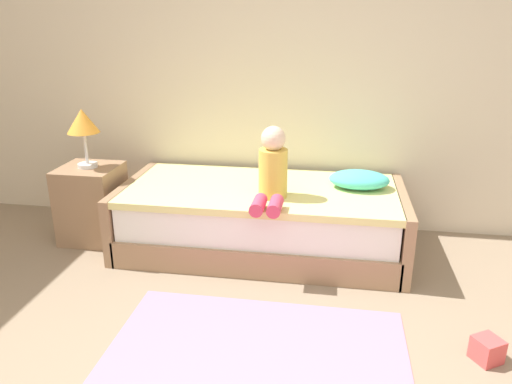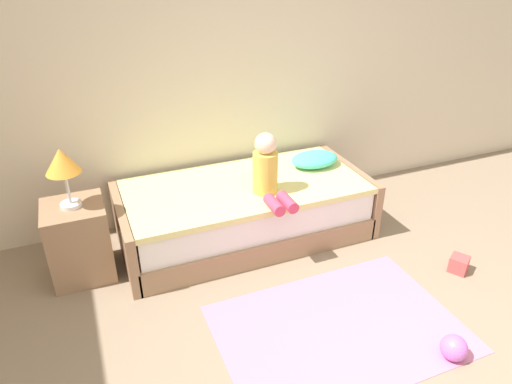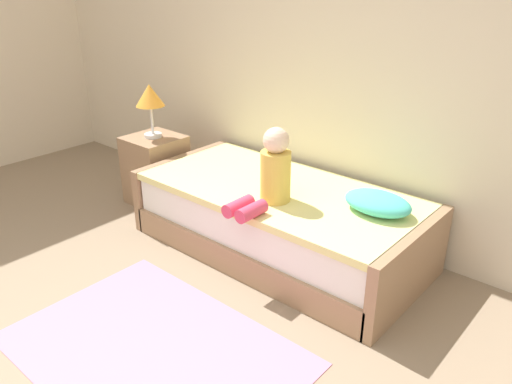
{
  "view_description": "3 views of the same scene",
  "coord_description": "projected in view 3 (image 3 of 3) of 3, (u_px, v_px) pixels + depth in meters",
  "views": [
    {
      "loc": [
        0.26,
        -1.41,
        1.69
      ],
      "look_at": [
        -0.26,
        1.75,
        0.55
      ],
      "focal_mm": 34.49,
      "sensor_mm": 36.0,
      "label": 1
    },
    {
      "loc": [
        -1.46,
        -1.19,
        2.26
      ],
      "look_at": [
        -0.26,
        1.75,
        0.55
      ],
      "focal_mm": 32.23,
      "sensor_mm": 36.0,
      "label": 2
    },
    {
      "loc": [
        1.75,
        -0.57,
        1.91
      ],
      "look_at": [
        -0.26,
        1.75,
        0.55
      ],
      "focal_mm": 35.31,
      "sensor_mm": 36.0,
      "label": 3
    }
  ],
  "objects": [
    {
      "name": "area_rug",
      "position": [
        154.0,
        350.0,
        2.75
      ],
      "size": [
        1.6,
        1.1,
        0.01
      ],
      "primitive_type": "cube",
      "color": "pink",
      "rests_on": "ground"
    },
    {
      "name": "bed",
      "position": [
        279.0,
        220.0,
        3.65
      ],
      "size": [
        2.11,
        1.0,
        0.5
      ],
      "color": "#997556",
      "rests_on": "ground"
    },
    {
      "name": "pillow",
      "position": [
        378.0,
        203.0,
        3.16
      ],
      "size": [
        0.44,
        0.3,
        0.13
      ],
      "primitive_type": "ellipsoid",
      "color": "#4CCCBC",
      "rests_on": "bed"
    },
    {
      "name": "child_figure",
      "position": [
        271.0,
        174.0,
        3.24
      ],
      "size": [
        0.2,
        0.51,
        0.5
      ],
      "color": "gold",
      "rests_on": "bed"
    },
    {
      "name": "nightstand",
      "position": [
        156.0,
        170.0,
        4.41
      ],
      "size": [
        0.44,
        0.44,
        0.6
      ],
      "primitive_type": "cube",
      "color": "#997556",
      "rests_on": "ground"
    },
    {
      "name": "wall_rear",
      "position": [
        366.0,
        43.0,
        3.42
      ],
      "size": [
        7.2,
        0.1,
        2.9
      ],
      "primitive_type": "cube",
      "color": "beige",
      "rests_on": "ground"
    },
    {
      "name": "table_lamp",
      "position": [
        150.0,
        98.0,
        4.16
      ],
      "size": [
        0.24,
        0.24,
        0.45
      ],
      "color": "silver",
      "rests_on": "nightstand"
    }
  ]
}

